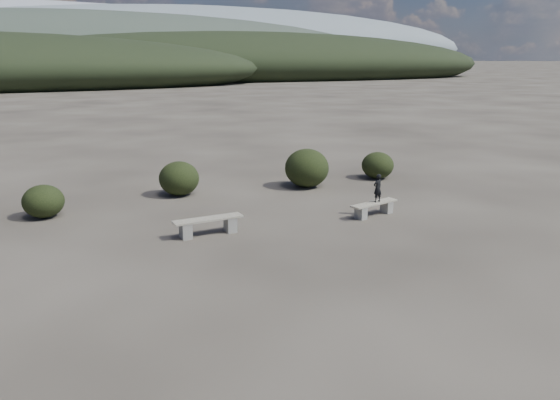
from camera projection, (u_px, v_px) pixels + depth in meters
name	position (u px, v px, depth m)	size (l,w,h in m)	color
ground	(327.00, 297.00, 10.82)	(1200.00, 1200.00, 0.00)	#302B25
bench_left	(208.00, 225.00, 14.53)	(1.91, 0.57, 0.47)	gray
bench_right	(374.00, 208.00, 16.30)	(1.69, 0.78, 0.42)	gray
seated_person	(378.00, 188.00, 16.21)	(0.31, 0.20, 0.85)	black
shrub_a	(43.00, 201.00, 16.10)	(1.20, 1.20, 0.98)	black
shrub_b	(179.00, 178.00, 18.68)	(1.37, 1.37, 1.17)	black
shrub_d	(307.00, 168.00, 19.85)	(1.61, 1.61, 1.41)	black
shrub_e	(378.00, 165.00, 21.30)	(1.25, 1.25, 1.04)	black
mountain_ridges	(51.00, 46.00, 310.49)	(500.00, 400.00, 56.00)	black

